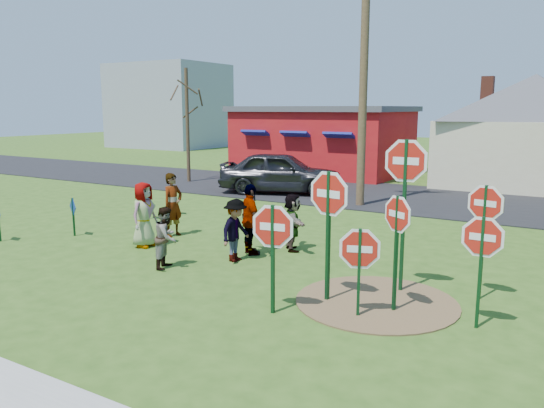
{
  "coord_description": "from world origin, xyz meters",
  "views": [
    {
      "loc": [
        7.79,
        -10.65,
        3.8
      ],
      "look_at": [
        0.56,
        1.6,
        1.22
      ],
      "focal_mm": 35.0,
      "sensor_mm": 36.0,
      "label": 1
    }
  ],
  "objects": [
    {
      "name": "person_b",
      "position": [
        -2.66,
        1.24,
        0.95
      ],
      "size": [
        0.53,
        0.74,
        1.91
      ],
      "primitive_type": "imported",
      "rotation": [
        0.0,
        0.0,
        1.46
      ],
      "color": "#24716D",
      "rests_on": "ground"
    },
    {
      "name": "blue_diamond_c",
      "position": [
        -5.09,
        2.65,
        0.65
      ],
      "size": [
        0.58,
        0.26,
        1.07
      ],
      "rotation": [
        0.0,
        0.0,
        -0.39
      ],
      "color": "#103B1C",
      "rests_on": "ground"
    },
    {
      "name": "road",
      "position": [
        0.0,
        11.5,
        0.02
      ],
      "size": [
        120.0,
        7.5,
        0.04
      ],
      "primitive_type": "cube",
      "color": "black",
      "rests_on": "ground"
    },
    {
      "name": "blue_diamond_b",
      "position": [
        -5.24,
        -0.28,
        0.73
      ],
      "size": [
        0.53,
        0.22,
        1.17
      ],
      "rotation": [
        0.0,
        0.0,
        -0.38
      ],
      "color": "#103B1C",
      "rests_on": "ground"
    },
    {
      "name": "dirt_patch",
      "position": [
        4.5,
        -1.0,
        0.01
      ],
      "size": [
        3.2,
        3.2,
        0.03
      ],
      "primitive_type": "cylinder",
      "color": "brown",
      "rests_on": "ground"
    },
    {
      "name": "suv",
      "position": [
        -3.86,
        9.87,
        0.97
      ],
      "size": [
        5.85,
        3.86,
        1.85
      ],
      "primitive_type": "imported",
      "rotation": [
        0.0,
        0.0,
        1.91
      ],
      "color": "#2F2F34",
      "rests_on": "road"
    },
    {
      "name": "person_f",
      "position": [
        1.2,
        1.6,
        0.78
      ],
      "size": [
        1.23,
        1.44,
        1.56
      ],
      "primitive_type": "imported",
      "rotation": [
        0.0,
        0.0,
        2.21
      ],
      "color": "#245834",
      "rests_on": "ground"
    },
    {
      "name": "person_e",
      "position": [
        0.45,
        0.68,
        0.93
      ],
      "size": [
        1.14,
        1.03,
        1.87
      ],
      "primitive_type": "imported",
      "rotation": [
        0.0,
        0.0,
        2.48
      ],
      "color": "#4C2E5B",
      "rests_on": "ground"
    },
    {
      "name": "stop_sign_b",
      "position": [
        4.71,
        -0.1,
        2.44
      ],
      "size": [
        1.2,
        0.08,
        3.35
      ],
      "rotation": [
        0.0,
        0.0,
        0.03
      ],
      "color": "#103B1C",
      "rests_on": "ground"
    },
    {
      "name": "ground",
      "position": [
        0.0,
        0.0,
        0.0
      ],
      "size": [
        120.0,
        120.0,
        0.0
      ],
      "primitive_type": "plane",
      "color": "#2D4F16",
      "rests_on": "ground"
    },
    {
      "name": "utility_pole",
      "position": [
        0.33,
        8.83,
        5.35
      ],
      "size": [
        2.33,
        1.11,
        10.17
      ],
      "rotation": [
        0.0,
        0.0,
        0.41
      ],
      "color": "#4C3823",
      "rests_on": "ground"
    },
    {
      "name": "blue_diamond_d",
      "position": [
        -4.83,
        3.69,
        0.68
      ],
      "size": [
        0.55,
        0.17,
        1.11
      ],
      "rotation": [
        0.0,
        0.0,
        -0.28
      ],
      "color": "#103B1C",
      "rests_on": "ground"
    },
    {
      "name": "person_d",
      "position": [
        0.46,
        -0.01,
        0.79
      ],
      "size": [
        0.6,
        1.03,
        1.58
      ],
      "primitive_type": "imported",
      "rotation": [
        0.0,
        0.0,
        1.58
      ],
      "color": "#35353A",
      "rests_on": "ground"
    },
    {
      "name": "stop_sign_d",
      "position": [
        6.22,
        0.24,
        1.77
      ],
      "size": [
        0.96,
        0.23,
        2.45
      ],
      "rotation": [
        0.0,
        0.0,
        -0.22
      ],
      "color": "#103B1C",
      "rests_on": "ground"
    },
    {
      "name": "stop_sign_f",
      "position": [
        6.43,
        -1.28,
        1.49
      ],
      "size": [
        0.97,
        0.07,
        2.12
      ],
      "rotation": [
        0.0,
        0.0,
        -0.02
      ],
      "color": "#103B1C",
      "rests_on": "ground"
    },
    {
      "name": "cream_house",
      "position": [
        5.5,
        18.0,
        2.92
      ],
      "size": [
        9.4,
        9.4,
        6.5
      ],
      "color": "beige",
      "rests_on": "ground"
    },
    {
      "name": "stop_sign_e",
      "position": [
        4.45,
        -1.86,
        1.18
      ],
      "size": [
        0.97,
        0.37,
        1.8
      ],
      "rotation": [
        0.0,
        0.0,
        0.35
      ],
      "color": "#103B1C",
      "rests_on": "ground"
    },
    {
      "name": "stop_sign_a",
      "position": [
        3.0,
        -2.5,
        1.5
      ],
      "size": [
        1.1,
        0.2,
        2.21
      ],
      "rotation": [
        0.0,
        0.0,
        0.17
      ],
      "color": "#103B1C",
      "rests_on": "ground"
    },
    {
      "name": "stop_sign_c",
      "position": [
        4.94,
        -1.28,
        1.64
      ],
      "size": [
        0.81,
        0.5,
        2.35
      ],
      "rotation": [
        0.0,
        0.0,
        -0.55
      ],
      "color": "#103B1C",
      "rests_on": "ground"
    },
    {
      "name": "person_a",
      "position": [
        -2.52,
        -0.13,
        0.9
      ],
      "size": [
        0.61,
        0.91,
        1.81
      ],
      "primitive_type": "imported",
      "rotation": [
        0.0,
        0.0,
        1.61
      ],
      "color": "#40519A",
      "rests_on": "ground"
    },
    {
      "name": "bare_tree_west",
      "position": [
        -9.84,
        10.72,
        3.75
      ],
      "size": [
        1.8,
        1.8,
        5.79
      ],
      "color": "#382819",
      "rests_on": "ground"
    },
    {
      "name": "stop_sign_g",
      "position": [
        3.61,
        -1.4,
        1.92
      ],
      "size": [
        1.19,
        0.24,
        2.77
      ],
      "rotation": [
        0.0,
        0.0,
        -0.19
      ],
      "color": "#103B1C",
      "rests_on": "ground"
    },
    {
      "name": "red_building",
      "position": [
        -5.5,
        17.99,
        1.97
      ],
      "size": [
        9.4,
        7.69,
        3.9
      ],
      "color": "#A51016",
      "rests_on": "ground"
    },
    {
      "name": "distant_building",
      "position": [
        -28.0,
        30.0,
        4.0
      ],
      "size": [
        10.0,
        8.0,
        8.0
      ],
      "primitive_type": "cube",
      "color": "#8C939E",
      "rests_on": "ground"
    },
    {
      "name": "person_c",
      "position": [
        -0.66,
        -1.31,
        0.75
      ],
      "size": [
        0.77,
        0.87,
        1.49
      ],
      "primitive_type": "imported",
      "rotation": [
        0.0,
        0.0,
        1.91
      ],
      "color": "brown",
      "rests_on": "ground"
    }
  ]
}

